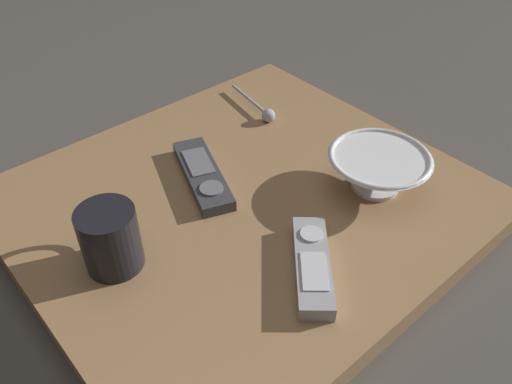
{
  "coord_description": "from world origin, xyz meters",
  "views": [
    {
      "loc": [
        0.39,
        0.48,
        0.57
      ],
      "look_at": [
        -0.0,
        0.02,
        0.06
      ],
      "focal_mm": 36.56,
      "sensor_mm": 36.0,
      "label": 1
    }
  ],
  "objects_px": {
    "coffee_mug": "(109,238)",
    "tv_remote_near": "(203,175)",
    "cereal_bowl": "(378,169)",
    "tv_remote_far": "(312,265)",
    "teaspoon": "(264,112)"
  },
  "relations": [
    {
      "from": "cereal_bowl",
      "to": "tv_remote_far",
      "type": "relative_size",
      "value": 1.06
    },
    {
      "from": "coffee_mug",
      "to": "teaspoon",
      "type": "height_order",
      "value": "coffee_mug"
    },
    {
      "from": "cereal_bowl",
      "to": "tv_remote_near",
      "type": "xyz_separation_m",
      "value": [
        0.19,
        -0.19,
        -0.03
      ]
    },
    {
      "from": "teaspoon",
      "to": "tv_remote_far",
      "type": "distance_m",
      "value": 0.39
    },
    {
      "from": "coffee_mug",
      "to": "tv_remote_near",
      "type": "xyz_separation_m",
      "value": [
        -0.2,
        -0.06,
        -0.04
      ]
    },
    {
      "from": "cereal_bowl",
      "to": "coffee_mug",
      "type": "distance_m",
      "value": 0.41
    },
    {
      "from": "tv_remote_near",
      "to": "teaspoon",
      "type": "bearing_deg",
      "value": -159.39
    },
    {
      "from": "cereal_bowl",
      "to": "coffee_mug",
      "type": "xyz_separation_m",
      "value": [
        0.39,
        -0.13,
        0.01
      ]
    },
    {
      "from": "coffee_mug",
      "to": "tv_remote_near",
      "type": "bearing_deg",
      "value": -161.73
    },
    {
      "from": "tv_remote_near",
      "to": "tv_remote_far",
      "type": "bearing_deg",
      "value": 88.28
    },
    {
      "from": "coffee_mug",
      "to": "tv_remote_far",
      "type": "bearing_deg",
      "value": 135.21
    },
    {
      "from": "cereal_bowl",
      "to": "coffee_mug",
      "type": "height_order",
      "value": "coffee_mug"
    },
    {
      "from": "coffee_mug",
      "to": "tv_remote_near",
      "type": "distance_m",
      "value": 0.21
    },
    {
      "from": "tv_remote_far",
      "to": "cereal_bowl",
      "type": "bearing_deg",
      "value": -164.2
    },
    {
      "from": "coffee_mug",
      "to": "teaspoon",
      "type": "relative_size",
      "value": 0.77
    }
  ]
}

